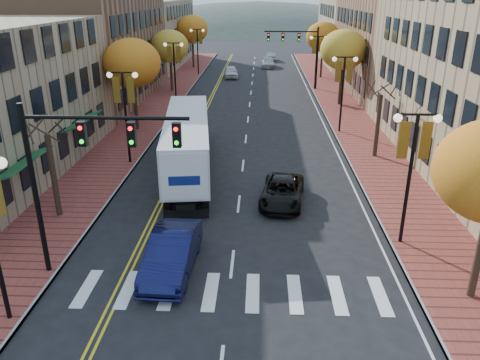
# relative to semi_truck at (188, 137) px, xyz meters

# --- Properties ---
(ground) EXTENTS (200.00, 200.00, 0.00)m
(ground) POSITION_rel_semi_truck_xyz_m (3.41, -14.97, -2.21)
(ground) COLOR black
(ground) RESTS_ON ground
(sidewalk_left) EXTENTS (4.00, 85.00, 0.15)m
(sidewalk_left) POSITION_rel_semi_truck_xyz_m (-5.59, 17.53, -2.13)
(sidewalk_left) COLOR brown
(sidewalk_left) RESTS_ON ground
(sidewalk_right) EXTENTS (4.00, 85.00, 0.15)m
(sidewalk_right) POSITION_rel_semi_truck_xyz_m (12.41, 17.53, -2.13)
(sidewalk_right) COLOR brown
(sidewalk_right) RESTS_ON ground
(building_left_mid) EXTENTS (12.00, 24.00, 11.00)m
(building_left_mid) POSITION_rel_semi_truck_xyz_m (-13.59, 21.03, 3.29)
(building_left_mid) COLOR brown
(building_left_mid) RESTS_ON ground
(building_left_far) EXTENTS (12.00, 26.00, 9.50)m
(building_left_far) POSITION_rel_semi_truck_xyz_m (-13.59, 46.03, 2.54)
(building_left_far) COLOR #9E8966
(building_left_far) RESTS_ON ground
(building_right_mid) EXTENTS (15.00, 24.00, 10.00)m
(building_right_mid) POSITION_rel_semi_truck_xyz_m (21.91, 27.03, 2.79)
(building_right_mid) COLOR brown
(building_right_mid) RESTS_ON ground
(building_right_far) EXTENTS (15.00, 20.00, 11.00)m
(building_right_far) POSITION_rel_semi_truck_xyz_m (21.91, 49.03, 3.29)
(building_right_far) COLOR #9E8966
(building_right_far) RESTS_ON ground
(tree_left_a) EXTENTS (0.28, 0.28, 4.20)m
(tree_left_a) POSITION_rel_semi_truck_xyz_m (-5.59, -6.97, 0.04)
(tree_left_a) COLOR #382619
(tree_left_a) RESTS_ON sidewalk_left
(tree_left_b) EXTENTS (4.48, 4.48, 7.21)m
(tree_left_b) POSITION_rel_semi_truck_xyz_m (-5.59, 9.03, 3.24)
(tree_left_b) COLOR #382619
(tree_left_b) RESTS_ON sidewalk_left
(tree_left_c) EXTENTS (4.16, 4.16, 6.69)m
(tree_left_c) POSITION_rel_semi_truck_xyz_m (-5.59, 25.03, 2.85)
(tree_left_c) COLOR #382619
(tree_left_c) RESTS_ON sidewalk_left
(tree_left_d) EXTENTS (4.61, 4.61, 7.42)m
(tree_left_d) POSITION_rel_semi_truck_xyz_m (-5.59, 43.03, 3.39)
(tree_left_d) COLOR #382619
(tree_left_d) RESTS_ON sidewalk_left
(tree_right_b) EXTENTS (0.28, 0.28, 4.20)m
(tree_right_b) POSITION_rel_semi_truck_xyz_m (12.41, 3.03, 0.04)
(tree_right_b) COLOR #382619
(tree_right_b) RESTS_ON sidewalk_right
(tree_right_c) EXTENTS (4.48, 4.48, 7.21)m
(tree_right_c) POSITION_rel_semi_truck_xyz_m (12.41, 19.03, 3.24)
(tree_right_c) COLOR #382619
(tree_right_c) RESTS_ON sidewalk_right
(tree_right_d) EXTENTS (4.35, 4.35, 7.00)m
(tree_right_d) POSITION_rel_semi_truck_xyz_m (12.41, 35.03, 3.08)
(tree_right_d) COLOR #382619
(tree_right_d) RESTS_ON sidewalk_right
(lamp_left_b) EXTENTS (1.96, 0.36, 6.05)m
(lamp_left_b) POSITION_rel_semi_truck_xyz_m (-4.09, 1.03, 2.09)
(lamp_left_b) COLOR black
(lamp_left_b) RESTS_ON ground
(lamp_left_c) EXTENTS (1.96, 0.36, 6.05)m
(lamp_left_c) POSITION_rel_semi_truck_xyz_m (-4.09, 19.03, 2.09)
(lamp_left_c) COLOR black
(lamp_left_c) RESTS_ON ground
(lamp_left_d) EXTENTS (1.96, 0.36, 6.05)m
(lamp_left_d) POSITION_rel_semi_truck_xyz_m (-4.09, 37.03, 2.09)
(lamp_left_d) COLOR black
(lamp_left_d) RESTS_ON ground
(lamp_right_a) EXTENTS (1.96, 0.36, 6.05)m
(lamp_right_a) POSITION_rel_semi_truck_xyz_m (10.91, -8.97, 2.09)
(lamp_right_a) COLOR black
(lamp_right_a) RESTS_ON ground
(lamp_right_b) EXTENTS (1.96, 0.36, 6.05)m
(lamp_right_b) POSITION_rel_semi_truck_xyz_m (10.91, 9.03, 2.09)
(lamp_right_b) COLOR black
(lamp_right_b) RESTS_ON ground
(lamp_right_c) EXTENTS (1.96, 0.36, 6.05)m
(lamp_right_c) POSITION_rel_semi_truck_xyz_m (10.91, 27.03, 2.09)
(lamp_right_c) COLOR black
(lamp_right_c) RESTS_ON ground
(traffic_mast_near) EXTENTS (6.10, 0.35, 7.00)m
(traffic_mast_near) POSITION_rel_semi_truck_xyz_m (-2.07, -11.97, 2.72)
(traffic_mast_near) COLOR black
(traffic_mast_near) RESTS_ON ground
(traffic_mast_far) EXTENTS (6.10, 0.34, 7.00)m
(traffic_mast_far) POSITION_rel_semi_truck_xyz_m (8.88, 27.03, 2.72)
(traffic_mast_far) COLOR black
(traffic_mast_far) RESTS_ON ground
(semi_truck) EXTENTS (4.26, 15.29, 3.78)m
(semi_truck) POSITION_rel_semi_truck_xyz_m (0.00, 0.00, 0.00)
(semi_truck) COLOR black
(semi_truck) RESTS_ON ground
(navy_sedan) EXTENTS (1.93, 5.02, 1.63)m
(navy_sedan) POSITION_rel_semi_truck_xyz_m (0.99, -11.57, -1.39)
(navy_sedan) COLOR #0E1038
(navy_sedan) RESTS_ON ground
(black_suv) EXTENTS (2.75, 4.92, 1.30)m
(black_suv) POSITION_rel_semi_truck_xyz_m (5.74, -4.70, -1.56)
(black_suv) COLOR black
(black_suv) RESTS_ON ground
(car_far_white) EXTENTS (2.15, 4.58, 1.52)m
(car_far_white) POSITION_rel_semi_truck_xyz_m (0.55, 34.85, -1.45)
(car_far_white) COLOR silver
(car_far_white) RESTS_ON ground
(car_far_silver) EXTENTS (2.05, 4.90, 1.41)m
(car_far_silver) POSITION_rel_semi_truck_xyz_m (5.55, 44.45, -1.50)
(car_far_silver) COLOR #96979D
(car_far_silver) RESTS_ON ground
(car_far_oncoming) EXTENTS (1.75, 3.99, 1.28)m
(car_far_oncoming) POSITION_rel_semi_truck_xyz_m (6.12, 51.91, -1.57)
(car_far_oncoming) COLOR #9998A0
(car_far_oncoming) RESTS_ON ground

